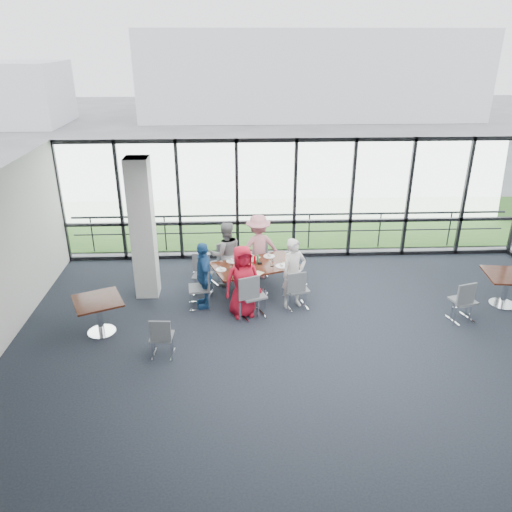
{
  "coord_description": "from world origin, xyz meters",
  "views": [
    {
      "loc": [
        -1.55,
        -7.4,
        5.5
      ],
      "look_at": [
        -1.12,
        2.56,
        1.1
      ],
      "focal_mm": 35.0,
      "sensor_mm": 36.0,
      "label": 1
    }
  ],
  "objects_px": {
    "side_table_right": "(508,279)",
    "chair_spare_lb": "(203,276)",
    "diner_near_left": "(243,281)",
    "diner_near_right": "(294,273)",
    "chair_main_nl": "(253,295)",
    "chair_main_fl": "(221,264)",
    "main_table": "(255,270)",
    "diner_end": "(204,275)",
    "structural_column": "(143,229)",
    "chair_main_end": "(199,288)",
    "chair_spare_la": "(162,336)",
    "chair_main_nr": "(297,289)",
    "diner_far_left": "(226,254)",
    "chair_main_fr": "(258,260)",
    "side_table_left": "(98,305)",
    "diner_far_right": "(258,247)",
    "chair_spare_r": "(463,301)"
  },
  "relations": [
    {
      "from": "diner_far_left",
      "to": "diner_near_left",
      "type": "bearing_deg",
      "value": 91.45
    },
    {
      "from": "side_table_right",
      "to": "chair_spare_lb",
      "type": "xyz_separation_m",
      "value": [
        -6.71,
        0.88,
        -0.2
      ]
    },
    {
      "from": "side_table_left",
      "to": "diner_near_left",
      "type": "distance_m",
      "value": 2.94
    },
    {
      "from": "diner_near_right",
      "to": "chair_main_nl",
      "type": "relative_size",
      "value": 1.6
    },
    {
      "from": "diner_near_left",
      "to": "diner_near_right",
      "type": "distance_m",
      "value": 1.16
    },
    {
      "from": "chair_main_nr",
      "to": "chair_spare_r",
      "type": "distance_m",
      "value": 3.46
    },
    {
      "from": "chair_main_end",
      "to": "main_table",
      "type": "bearing_deg",
      "value": 107.04
    },
    {
      "from": "diner_near_right",
      "to": "chair_spare_lb",
      "type": "distance_m",
      "value": 2.17
    },
    {
      "from": "diner_far_right",
      "to": "chair_main_fl",
      "type": "relative_size",
      "value": 1.76
    },
    {
      "from": "diner_near_left",
      "to": "chair_main_nl",
      "type": "xyz_separation_m",
      "value": [
        0.21,
        -0.06,
        -0.3
      ]
    },
    {
      "from": "diner_end",
      "to": "side_table_right",
      "type": "bearing_deg",
      "value": 78.78
    },
    {
      "from": "structural_column",
      "to": "diner_far_right",
      "type": "distance_m",
      "value": 2.81
    },
    {
      "from": "diner_far_left",
      "to": "chair_main_fl",
      "type": "distance_m",
      "value": 0.39
    },
    {
      "from": "chair_main_nl",
      "to": "diner_near_left",
      "type": "bearing_deg",
      "value": 141.69
    },
    {
      "from": "chair_main_nl",
      "to": "chair_main_fl",
      "type": "xyz_separation_m",
      "value": [
        -0.71,
        1.67,
        -0.03
      ]
    },
    {
      "from": "side_table_left",
      "to": "chair_main_nl",
      "type": "distance_m",
      "value": 3.13
    },
    {
      "from": "diner_far_left",
      "to": "chair_main_fr",
      "type": "bearing_deg",
      "value": -162.62
    },
    {
      "from": "chair_spare_la",
      "to": "diner_near_left",
      "type": "bearing_deg",
      "value": 47.59
    },
    {
      "from": "diner_near_left",
      "to": "chair_spare_lb",
      "type": "relative_size",
      "value": 1.8
    },
    {
      "from": "diner_near_right",
      "to": "chair_main_end",
      "type": "height_order",
      "value": "diner_near_right"
    },
    {
      "from": "main_table",
      "to": "diner_end",
      "type": "bearing_deg",
      "value": -177.15
    },
    {
      "from": "diner_far_right",
      "to": "diner_near_left",
      "type": "bearing_deg",
      "value": 61.85
    },
    {
      "from": "structural_column",
      "to": "chair_main_end",
      "type": "bearing_deg",
      "value": -28.68
    },
    {
      "from": "side_table_left",
      "to": "diner_end",
      "type": "bearing_deg",
      "value": 26.82
    },
    {
      "from": "chair_main_fl",
      "to": "chair_spare_lb",
      "type": "distance_m",
      "value": 0.69
    },
    {
      "from": "diner_end",
      "to": "chair_spare_r",
      "type": "height_order",
      "value": "diner_end"
    },
    {
      "from": "side_table_right",
      "to": "structural_column",
      "type": "bearing_deg",
      "value": 173.66
    },
    {
      "from": "main_table",
      "to": "chair_main_fr",
      "type": "bearing_deg",
      "value": 63.76
    },
    {
      "from": "structural_column",
      "to": "diner_far_right",
      "type": "xyz_separation_m",
      "value": [
        2.59,
        0.74,
        -0.78
      ]
    },
    {
      "from": "side_table_left",
      "to": "diner_near_left",
      "type": "bearing_deg",
      "value": 11.73
    },
    {
      "from": "chair_main_nl",
      "to": "chair_main_nr",
      "type": "bearing_deg",
      "value": -3.36
    },
    {
      "from": "diner_end",
      "to": "chair_main_end",
      "type": "height_order",
      "value": "diner_end"
    },
    {
      "from": "diner_near_right",
      "to": "chair_main_end",
      "type": "relative_size",
      "value": 1.73
    },
    {
      "from": "chair_main_fl",
      "to": "chair_spare_la",
      "type": "height_order",
      "value": "chair_main_fl"
    },
    {
      "from": "diner_far_right",
      "to": "chair_spare_la",
      "type": "height_order",
      "value": "diner_far_right"
    },
    {
      "from": "side_table_right",
      "to": "diner_far_right",
      "type": "height_order",
      "value": "diner_far_right"
    },
    {
      "from": "chair_main_nl",
      "to": "chair_spare_r",
      "type": "distance_m",
      "value": 4.39
    },
    {
      "from": "main_table",
      "to": "diner_far_right",
      "type": "xyz_separation_m",
      "value": [
        0.1,
        0.88,
        0.19
      ]
    },
    {
      "from": "diner_near_right",
      "to": "chair_spare_lb",
      "type": "height_order",
      "value": "diner_near_right"
    },
    {
      "from": "structural_column",
      "to": "chair_main_fr",
      "type": "xyz_separation_m",
      "value": [
        2.59,
        0.86,
        -1.18
      ]
    },
    {
      "from": "main_table",
      "to": "diner_end",
      "type": "relative_size",
      "value": 1.41
    },
    {
      "from": "diner_far_right",
      "to": "chair_main_nr",
      "type": "xyz_separation_m",
      "value": [
        0.78,
        -1.53,
        -0.36
      ]
    },
    {
      "from": "structural_column",
      "to": "diner_near_left",
      "type": "distance_m",
      "value": 2.55
    },
    {
      "from": "diner_end",
      "to": "diner_far_left",
      "type": "bearing_deg",
      "value": 146.27
    },
    {
      "from": "diner_near_left",
      "to": "side_table_left",
      "type": "bearing_deg",
      "value": 176.68
    },
    {
      "from": "chair_main_fr",
      "to": "diner_end",
      "type": "bearing_deg",
      "value": 31.61
    },
    {
      "from": "chair_spare_la",
      "to": "structural_column",
      "type": "bearing_deg",
      "value": 108.8
    },
    {
      "from": "side_table_left",
      "to": "diner_near_left",
      "type": "height_order",
      "value": "diner_near_left"
    },
    {
      "from": "main_table",
      "to": "chair_main_nl",
      "type": "bearing_deg",
      "value": -115.71
    },
    {
      "from": "side_table_right",
      "to": "chair_main_nr",
      "type": "relative_size",
      "value": 1.15
    }
  ]
}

